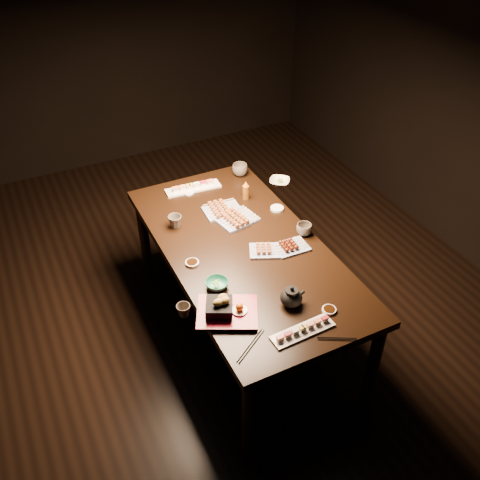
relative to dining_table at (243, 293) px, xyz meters
name	(u,v)px	position (x,y,z in m)	size (l,w,h in m)	color
ground	(224,312)	(-0.03, 0.24, -0.38)	(5.00, 5.00, 0.00)	black
dining_table	(243,293)	(0.00, 0.00, 0.00)	(0.90, 1.80, 0.75)	black
sushi_platter_near	(303,329)	(-0.04, -0.74, 0.40)	(0.34, 0.09, 0.04)	white
sushi_platter_far	(193,186)	(-0.03, 0.73, 0.40)	(0.38, 0.11, 0.05)	white
yakitori_plate_center	(237,217)	(0.08, 0.26, 0.41)	(0.24, 0.18, 0.06)	#828EB6
yakitori_plate_right	(266,248)	(0.10, -0.10, 0.40)	(0.20, 0.14, 0.05)	#828EB6
yakitori_plate_left	(223,208)	(0.04, 0.39, 0.41)	(0.24, 0.17, 0.06)	#828EB6
tsukune_plate	(291,245)	(0.25, -0.13, 0.40)	(0.20, 0.15, 0.05)	#828EB6
edamame_bowl_green	(217,284)	(-0.29, -0.25, 0.39)	(0.13, 0.13, 0.04)	#2C896D
edamame_bowl_cream	(280,182)	(0.55, 0.53, 0.39)	(0.14, 0.14, 0.03)	#FDEECF
tempura_tray	(227,307)	(-0.32, -0.46, 0.43)	(0.31, 0.25, 0.11)	black
teacup_near_left	(183,310)	(-0.53, -0.37, 0.41)	(0.07, 0.07, 0.07)	#52483E
teacup_mid_right	(304,229)	(0.39, -0.05, 0.41)	(0.10, 0.10, 0.08)	#52483E
teacup_far_left	(175,222)	(-0.29, 0.38, 0.41)	(0.09, 0.09, 0.08)	#52483E
teacup_far_right	(240,170)	(0.35, 0.76, 0.42)	(0.11, 0.11, 0.09)	#52483E
teapot	(291,296)	(0.01, -0.54, 0.43)	(0.14, 0.14, 0.12)	black
condiment_bottle	(246,190)	(0.25, 0.47, 0.44)	(0.04, 0.04, 0.13)	brown
sauce_dish_west	(192,263)	(-0.34, -0.01, 0.38)	(0.08, 0.08, 0.01)	white
sauce_dish_east	(277,208)	(0.37, 0.26, 0.38)	(0.09, 0.09, 0.02)	white
sauce_dish_se	(329,310)	(0.16, -0.67, 0.38)	(0.07, 0.07, 0.01)	white
sauce_dish_nw	(189,193)	(-0.08, 0.70, 0.38)	(0.07, 0.07, 0.01)	white
chopsticks_near	(251,345)	(-0.31, -0.70, 0.38)	(0.24, 0.02, 0.01)	black
chopsticks_se	(337,339)	(0.09, -0.85, 0.38)	(0.19, 0.02, 0.01)	black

